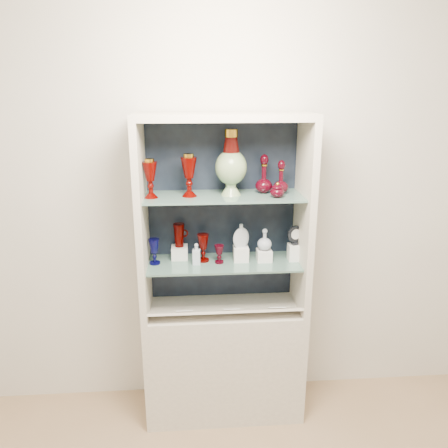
{
  "coord_description": "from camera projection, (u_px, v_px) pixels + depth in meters",
  "views": [
    {
      "loc": [
        -0.19,
        -0.93,
        2.06
      ],
      "look_at": [
        0.0,
        1.53,
        1.3
      ],
      "focal_mm": 35.0,
      "sensor_mm": 36.0,
      "label": 1
    }
  ],
  "objects": [
    {
      "name": "shelf_lower",
      "position": [
        224.0,
        263.0,
        2.68
      ],
      "size": [
        0.92,
        0.34,
        0.01
      ],
      "primitive_type": "cube",
      "color": "slate",
      "rests_on": "cabinet_side_left"
    },
    {
      "name": "enamel_urn",
      "position": [
        231.0,
        163.0,
        2.51
      ],
      "size": [
        0.24,
        0.24,
        0.38
      ],
      "primitive_type": null,
      "rotation": [
        0.0,
        0.0,
        0.42
      ],
      "color": "#0E4828",
      "rests_on": "shelf_upper"
    },
    {
      "name": "clear_round_decanter",
      "position": [
        265.0,
        240.0,
        2.66
      ],
      "size": [
        0.11,
        0.11,
        0.13
      ],
      "primitive_type": null,
      "rotation": [
        0.0,
        0.0,
        -0.4
      ],
      "color": "#A9B5C6",
      "rests_on": "riser_clear_round_decanter"
    },
    {
      "name": "label_card_2",
      "position": [
        185.0,
        311.0,
        2.61
      ],
      "size": [
        0.1,
        0.06,
        0.03
      ],
      "primitive_type": "cube",
      "rotation": [
        -0.44,
        0.0,
        0.0
      ],
      "color": "white",
      "rests_on": "label_ledge"
    },
    {
      "name": "riser_flat_flask",
      "position": [
        241.0,
        254.0,
        2.69
      ],
      "size": [
        0.09,
        0.09,
        0.09
      ],
      "primitive_type": "cube",
      "color": "silver",
      "rests_on": "shelf_lower"
    },
    {
      "name": "label_ledge",
      "position": [
        225.0,
        312.0,
        2.63
      ],
      "size": [
        0.92,
        0.17,
        0.09
      ],
      "primitive_type": "cube",
      "rotation": [
        -0.44,
        0.0,
        0.0
      ],
      "color": "#C0B6A2",
      "rests_on": "cabinet_base"
    },
    {
      "name": "riser_cameo_medallion",
      "position": [
        295.0,
        252.0,
        2.7
      ],
      "size": [
        0.08,
        0.08,
        0.1
      ],
      "primitive_type": "cube",
      "color": "silver",
      "rests_on": "shelf_lower"
    },
    {
      "name": "wall_back",
      "position": [
        221.0,
        199.0,
        2.77
      ],
      "size": [
        3.5,
        0.02,
        2.8
      ],
      "primitive_type": "cube",
      "color": "beige",
      "rests_on": "ground"
    },
    {
      "name": "ruby_pitcher",
      "position": [
        179.0,
        235.0,
        2.69
      ],
      "size": [
        0.13,
        0.1,
        0.15
      ],
      "primitive_type": null,
      "rotation": [
        0.0,
        0.0,
        0.37
      ],
      "color": "#450300",
      "rests_on": "riser_ruby_pitcher"
    },
    {
      "name": "riser_clear_round_decanter",
      "position": [
        264.0,
        255.0,
        2.69
      ],
      "size": [
        0.09,
        0.09,
        0.07
      ],
      "primitive_type": "cube",
      "color": "silver",
      "rests_on": "shelf_lower"
    },
    {
      "name": "pedestal_lamp_left",
      "position": [
        150.0,
        178.0,
        2.47
      ],
      "size": [
        0.09,
        0.09,
        0.22
      ],
      "primitive_type": null,
      "rotation": [
        0.0,
        0.0,
        0.07
      ],
      "color": "#450300",
      "rests_on": "shelf_upper"
    },
    {
      "name": "riser_ruby_pitcher",
      "position": [
        180.0,
        252.0,
        2.72
      ],
      "size": [
        0.1,
        0.1,
        0.08
      ],
      "primitive_type": "cube",
      "color": "silver",
      "rests_on": "shelf_lower"
    },
    {
      "name": "cabinet_side_left",
      "position": [
        142.0,
        222.0,
        2.54
      ],
      "size": [
        0.04,
        0.4,
        1.15
      ],
      "primitive_type": "cube",
      "color": "#C0B6A2",
      "rests_on": "cabinet_base"
    },
    {
      "name": "ruby_decanter_a",
      "position": [
        264.0,
        172.0,
        2.58
      ],
      "size": [
        0.12,
        0.12,
        0.26
      ],
      "primitive_type": null,
      "rotation": [
        0.0,
        0.0,
        0.18
      ],
      "color": "#3C020D",
      "rests_on": "shelf_upper"
    },
    {
      "name": "shelf_upper",
      "position": [
        224.0,
        196.0,
        2.56
      ],
      "size": [
        0.92,
        0.34,
        0.01
      ],
      "primitive_type": "cube",
      "color": "slate",
      "rests_on": "cabinet_side_left"
    },
    {
      "name": "clear_square_bottle",
      "position": [
        196.0,
        254.0,
        2.63
      ],
      "size": [
        0.05,
        0.05,
        0.13
      ],
      "primitive_type": null,
      "rotation": [
        0.0,
        0.0,
        -0.08
      ],
      "color": "#A9B5C6",
      "rests_on": "shelf_lower"
    },
    {
      "name": "cabinet_side_right",
      "position": [
        304.0,
        218.0,
        2.61
      ],
      "size": [
        0.04,
        0.4,
        1.15
      ],
      "primitive_type": "cube",
      "color": "#C0B6A2",
      "rests_on": "cabinet_base"
    },
    {
      "name": "ruby_decanter_b",
      "position": [
        281.0,
        176.0,
        2.57
      ],
      "size": [
        0.09,
        0.09,
        0.21
      ],
      "primitive_type": null,
      "rotation": [
        0.0,
        0.0,
        -0.01
      ],
      "color": "#3C020D",
      "rests_on": "shelf_upper"
    },
    {
      "name": "label_card_0",
      "position": [
        232.0,
        309.0,
        2.63
      ],
      "size": [
        0.1,
        0.06,
        0.03
      ],
      "primitive_type": "cube",
      "rotation": [
        -0.44,
        0.0,
        0.0
      ],
      "color": "white",
      "rests_on": "label_ledge"
    },
    {
      "name": "flat_flask",
      "position": [
        241.0,
        235.0,
        2.65
      ],
      "size": [
        0.12,
        0.08,
        0.15
      ],
      "primitive_type": null,
      "rotation": [
        0.0,
        0.0,
        0.37
      ],
      "color": "#B5BFC9",
      "rests_on": "riser_flat_flask"
    },
    {
      "name": "label_card_1",
      "position": [
        277.0,
        307.0,
        2.65
      ],
      "size": [
        0.1,
        0.06,
        0.03
      ],
      "primitive_type": "cube",
      "rotation": [
        -0.44,
        0.0,
        0.0
      ],
      "color": "white",
      "rests_on": "label_ledge"
    },
    {
      "name": "lidded_bowl",
      "position": [
        277.0,
        190.0,
        2.49
      ],
      "size": [
        0.09,
        0.09,
        0.09
      ],
      "primitive_type": null,
      "rotation": [
        0.0,
        0.0,
        -0.14
      ],
      "color": "#3C020D",
      "rests_on": "shelf_upper"
    },
    {
      "name": "cabinet_top_cap",
      "position": [
        224.0,
        117.0,
        2.4
      ],
      "size": [
        1.0,
        0.4,
        0.04
      ],
      "primitive_type": "cube",
      "color": "#C0B6A2",
      "rests_on": "cabinet_side_left"
    },
    {
      "name": "ruby_goblet_tall",
      "position": [
        203.0,
        248.0,
        2.67
      ],
      "size": [
        0.09,
        0.09,
        0.17
      ],
      "primitive_type": null,
      "rotation": [
        0.0,
        0.0,
        0.42
      ],
      "color": "#450300",
      "rests_on": "shelf_lower"
    },
    {
      "name": "cameo_medallion",
      "position": [
        295.0,
        235.0,
        2.66
      ],
      "size": [
        0.11,
        0.07,
        0.13
      ],
      "primitive_type": null,
      "rotation": [
        0.0,
        0.0,
        0.29
      ],
      "color": "black",
      "rests_on": "riser_cameo_medallion"
    },
    {
      "name": "cabinet_back_panel",
      "position": [
        222.0,
        211.0,
        2.76
      ],
      "size": [
        0.98,
        0.02,
        1.15
      ],
      "primitive_type": "cube",
      "color": "black",
      "rests_on": "cabinet_base"
    },
    {
      "name": "pedestal_lamp_right",
      "position": [
        189.0,
        175.0,
        2.5
      ],
      "size": [
        0.1,
        0.1,
        0.25
      ],
      "primitive_type": null,
      "rotation": [
        0.0,
        0.0,
        0.1
      ],
      "color": "#450300",
      "rests_on": "shelf_upper"
    },
    {
      "name": "cobalt_goblet",
      "position": [
        154.0,
        252.0,
        2.63
      ],
      "size": [
        0.09,
        0.09,
        0.16
      ],
      "primitive_type": null,
      "rotation": [
        0.0,
        0.0,
        -0.41
      ],
      "color": "#05043A",
      "rests_on": "shelf_lower"
    },
    {
      "name": "ruby_goblet_small",
      "position": [
        219.0,
        254.0,
        2.65
      ],
      "size": [
        0.07,
        0.07,
        0.11
      ],
      "primitive_type": null,
      "rotation": [
        0.0,
        0.0,
        -0.36
      ],
      "color": "#3C020D",
      "rests_on": "shelf_lower"
    },
    {
      "name": "cabinet_base",
      "position": [
        224.0,
        359.0,
        2.86
      ],
      "size": [
        1.0,
        0.4,
        0.75
      ],
      "primitive_type": "cube",
      "color": "#C0B6A2",
      "rests_on": "ground"
    }
  ]
}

